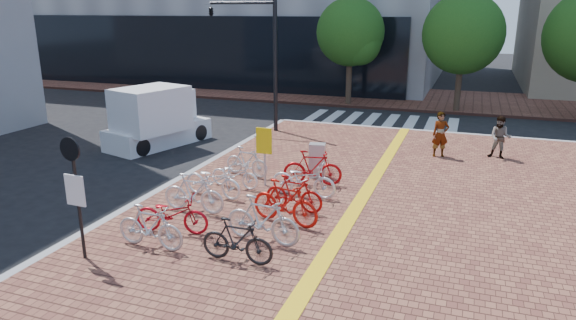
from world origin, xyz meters
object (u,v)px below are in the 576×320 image
at_px(bike_7, 263,220).
at_px(utility_box, 317,160).
at_px(bike_5, 247,162).
at_px(pedestrian_a, 440,134).
at_px(bike_6, 237,241).
at_px(bike_10, 304,179).
at_px(yellow_sign, 264,146).
at_px(bike_2, 194,193).
at_px(bike_11, 313,168).
at_px(pedestrian_b, 500,137).
at_px(notice_sign, 75,184).
at_px(bike_4, 235,174).
at_px(bike_0, 150,227).
at_px(bike_1, 172,214).
at_px(traffic_light_pole, 245,34).
at_px(bike_8, 285,202).
at_px(box_truck, 156,117).
at_px(bike_9, 294,194).
at_px(bike_3, 213,180).

xyz_separation_m(bike_7, utility_box, (-0.22, 5.16, -0.01)).
relative_size(bike_5, pedestrian_a, 0.96).
height_order(bike_6, bike_7, bike_7).
height_order(bike_6, utility_box, utility_box).
relative_size(bike_5, bike_10, 0.82).
height_order(bike_6, yellow_sign, yellow_sign).
xyz_separation_m(bike_2, bike_11, (2.34, 3.25, 0.01)).
bearing_deg(bike_7, bike_10, 6.98).
bearing_deg(bike_11, yellow_sign, 102.97).
distance_m(pedestrian_b, notice_sign, 14.65).
height_order(bike_4, yellow_sign, yellow_sign).
relative_size(bike_11, pedestrian_a, 1.09).
bearing_deg(bike_4, bike_10, -85.63).
relative_size(bike_0, bike_1, 0.93).
bearing_deg(traffic_light_pole, bike_7, -64.12).
xyz_separation_m(bike_8, yellow_sign, (-1.60, 2.52, 0.71)).
height_order(notice_sign, box_truck, notice_sign).
xyz_separation_m(bike_1, pedestrian_b, (7.76, 9.77, 0.30)).
height_order(bike_7, traffic_light_pole, traffic_light_pole).
bearing_deg(box_truck, pedestrian_a, 8.38).
xyz_separation_m(bike_2, bike_5, (0.04, 3.38, -0.05)).
relative_size(pedestrian_a, box_truck, 0.36).
bearing_deg(bike_11, bike_6, 168.47).
bearing_deg(bike_1, bike_8, -69.22).
distance_m(bike_1, bike_2, 1.35).
bearing_deg(bike_11, bike_4, 104.50).
distance_m(bike_4, bike_9, 2.63).
xyz_separation_m(bike_4, notice_sign, (-1.13, -5.39, 1.32)).
relative_size(bike_1, yellow_sign, 1.00).
relative_size(bike_9, box_truck, 0.36).
xyz_separation_m(bike_0, bike_5, (-0.12, 5.63, -0.03)).
bearing_deg(bike_5, bike_3, -172.84).
xyz_separation_m(utility_box, notice_sign, (-3.21, -7.23, 1.18)).
xyz_separation_m(bike_8, pedestrian_b, (5.34, 8.32, 0.21)).
bearing_deg(bike_11, bike_0, 147.05).
distance_m(bike_5, utility_box, 2.31).
distance_m(bike_11, notice_sign, 7.33).
relative_size(bike_9, yellow_sign, 0.90).
height_order(bike_4, bike_11, bike_11).
height_order(bike_1, bike_4, bike_1).
distance_m(bike_3, utility_box, 3.63).
bearing_deg(box_truck, bike_7, -43.49).
height_order(bike_2, bike_3, bike_2).
relative_size(bike_10, pedestrian_a, 1.17).
bearing_deg(pedestrian_a, traffic_light_pole, 146.53).
relative_size(bike_1, bike_5, 1.15).
xyz_separation_m(pedestrian_a, pedestrian_b, (2.08, 0.50, -0.06)).
relative_size(notice_sign, traffic_light_pole, 0.45).
xyz_separation_m(bike_0, pedestrian_a, (5.68, 10.18, 0.32)).
bearing_deg(pedestrian_b, bike_2, -121.14).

